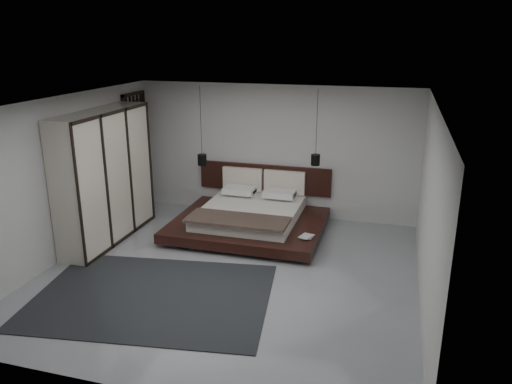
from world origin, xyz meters
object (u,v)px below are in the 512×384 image
(bed, at_px, (250,216))
(pendant_left, at_px, (202,159))
(wardrobe, at_px, (105,177))
(rug, at_px, (153,296))
(pendant_right, at_px, (315,159))
(lattice_screen, at_px, (137,153))

(bed, relative_size, pendant_left, 1.76)
(bed, relative_size, wardrobe, 1.15)
(bed, bearing_deg, rug, -102.61)
(bed, bearing_deg, wardrobe, -155.23)
(pendant_right, bearing_deg, lattice_screen, 178.86)
(rug, bearing_deg, wardrobe, 135.34)
(lattice_screen, xyz_separation_m, pendant_right, (3.93, -0.08, 0.14))
(pendant_right, height_order, wardrobe, pendant_right)
(pendant_right, bearing_deg, pendant_left, 180.00)
(lattice_screen, relative_size, pendant_left, 1.58)
(pendant_left, bearing_deg, wardrobe, -128.69)
(bed, bearing_deg, pendant_right, 21.48)
(bed, xyz_separation_m, wardrobe, (-2.49, -1.15, 0.94))
(lattice_screen, distance_m, rug, 4.27)
(pendant_left, bearing_deg, pendant_right, -0.00)
(pendant_left, xyz_separation_m, wardrobe, (-1.29, -1.62, -0.04))
(lattice_screen, height_order, wardrobe, lattice_screen)
(wardrobe, height_order, rug, wardrobe)
(pendant_right, bearing_deg, bed, -158.52)
(bed, height_order, wardrobe, wardrobe)
(wardrobe, bearing_deg, pendant_right, 23.72)
(bed, distance_m, pendant_right, 1.71)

